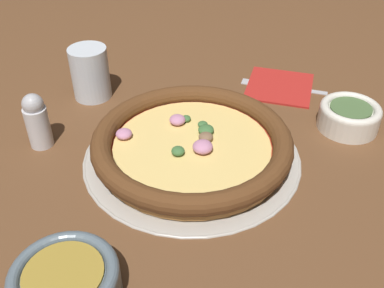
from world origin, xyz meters
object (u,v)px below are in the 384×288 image
(bowl_near, at_px, (65,282))
(bowl_far, at_px, (349,115))
(pizza_tray, at_px, (192,155))
(drinking_cup, at_px, (90,73))
(pizza, at_px, (192,143))
(napkin, at_px, (279,85))
(pepper_shaker, at_px, (37,121))
(fork, at_px, (278,86))

(bowl_near, relative_size, bowl_far, 1.19)
(bowl_near, bearing_deg, pizza_tray, 9.61)
(drinking_cup, bearing_deg, pizza, -96.21)
(bowl_far, distance_m, napkin, 0.17)
(pizza_tray, relative_size, pizza, 1.10)
(napkin, bearing_deg, pizza, -179.67)
(bowl_near, bearing_deg, bowl_far, -12.17)
(bowl_near, distance_m, pepper_shaker, 0.31)
(pepper_shaker, bearing_deg, pizza_tray, -59.01)
(pizza, relative_size, bowl_near, 2.57)
(pizza_tray, bearing_deg, drinking_cup, 83.79)
(bowl_near, bearing_deg, pepper_shaker, 58.72)
(fork, relative_size, pepper_shaker, 1.73)
(pizza_tray, xyz_separation_m, napkin, (0.29, 0.00, 0.00))
(pizza, bearing_deg, bowl_far, -34.88)
(pizza, distance_m, fork, 0.29)
(bowl_far, distance_m, fork, 0.18)
(drinking_cup, relative_size, pepper_shaker, 1.04)
(fork, height_order, pepper_shaker, pepper_shaker)
(pizza_tray, xyz_separation_m, bowl_near, (-0.29, -0.05, 0.02))
(drinking_cup, relative_size, napkin, 0.58)
(napkin, height_order, fork, napkin)
(drinking_cup, xyz_separation_m, napkin, (0.26, -0.27, -0.05))
(pizza_tray, height_order, bowl_far, bowl_far)
(pizza_tray, relative_size, bowl_far, 3.34)
(bowl_near, distance_m, drinking_cup, 0.46)
(bowl_far, xyz_separation_m, fork, (0.05, 0.17, -0.02))
(pizza, bearing_deg, drinking_cup, 83.79)
(napkin, distance_m, fork, 0.00)
(pizza, xyz_separation_m, bowl_far, (0.24, -0.16, -0.00))
(pizza, relative_size, fork, 1.92)
(pizza, relative_size, bowl_far, 3.05)
(pizza, bearing_deg, pizza_tray, -99.09)
(napkin, bearing_deg, bowl_far, -106.96)
(pizza, distance_m, napkin, 0.29)
(pizza, bearing_deg, bowl_near, -170.35)
(bowl_far, xyz_separation_m, napkin, (0.05, 0.17, -0.02))
(drinking_cup, bearing_deg, pizza_tray, -96.21)
(bowl_near, height_order, fork, bowl_near)
(bowl_far, bearing_deg, pizza, 145.12)
(bowl_near, distance_m, fork, 0.58)
(pepper_shaker, bearing_deg, pizza, -58.97)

